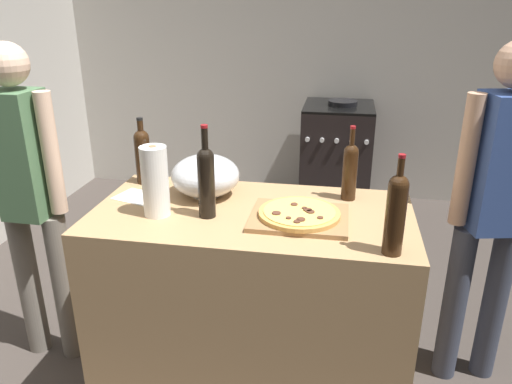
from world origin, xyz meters
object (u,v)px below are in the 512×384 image
(pizza, at_px, (299,213))
(wine_bottle_dark, at_px, (206,179))
(stove, at_px, (336,158))
(wine_bottle_amber, at_px, (143,154))
(mixing_bowl, at_px, (205,176))
(wine_bottle_green, at_px, (350,169))
(paper_towel_roll, at_px, (155,181))
(wine_bottle_clear, at_px, (396,211))
(person_in_stripes, at_px, (30,193))
(person_in_red, at_px, (494,203))

(pizza, height_order, wine_bottle_dark, wine_bottle_dark)
(stove, bearing_deg, wine_bottle_amber, -114.94)
(mixing_bowl, relative_size, wine_bottle_green, 0.92)
(pizza, height_order, wine_bottle_amber, wine_bottle_amber)
(wine_bottle_dark, distance_m, wine_bottle_amber, 0.53)
(paper_towel_roll, xyz_separation_m, wine_bottle_amber, (-0.20, 0.36, -0.00))
(wine_bottle_green, relative_size, stove, 0.35)
(mixing_bowl, xyz_separation_m, wine_bottle_clear, (0.80, -0.42, 0.07))
(pizza, distance_m, wine_bottle_clear, 0.44)
(pizza, bearing_deg, wine_bottle_dark, -175.84)
(wine_bottle_green, bearing_deg, wine_bottle_clear, -72.44)
(wine_bottle_amber, relative_size, person_in_stripes, 0.21)
(wine_bottle_green, height_order, person_in_stripes, person_in_stripes)
(wine_bottle_green, height_order, stove, wine_bottle_green)
(pizza, distance_m, person_in_stripes, 1.28)
(wine_bottle_green, relative_size, person_in_stripes, 0.21)
(paper_towel_roll, relative_size, wine_bottle_amber, 0.93)
(wine_bottle_green, distance_m, wine_bottle_dark, 0.65)
(wine_bottle_clear, relative_size, wine_bottle_green, 1.09)
(pizza, height_order, mixing_bowl, mixing_bowl)
(mixing_bowl, height_order, person_in_red, person_in_red)
(wine_bottle_clear, relative_size, person_in_stripes, 0.23)
(mixing_bowl, distance_m, person_in_stripes, 0.84)
(mixing_bowl, relative_size, wine_bottle_amber, 0.96)
(wine_bottle_dark, relative_size, stove, 0.41)
(pizza, height_order, paper_towel_roll, paper_towel_roll)
(wine_bottle_green, xyz_separation_m, wine_bottle_amber, (-0.99, 0.04, 0.00))
(wine_bottle_dark, xyz_separation_m, person_in_stripes, (-0.89, 0.11, -0.16))
(mixing_bowl, relative_size, wine_bottle_dark, 0.80)
(paper_towel_roll, xyz_separation_m, stove, (0.71, 2.32, -0.58))
(wine_bottle_dark, bearing_deg, person_in_stripes, 173.25)
(paper_towel_roll, bearing_deg, person_in_red, 13.03)
(paper_towel_roll, distance_m, wine_bottle_dark, 0.21)
(wine_bottle_dark, distance_m, person_in_stripes, 0.91)
(paper_towel_roll, bearing_deg, wine_bottle_amber, 119.28)
(pizza, relative_size, wine_bottle_green, 0.99)
(pizza, bearing_deg, person_in_stripes, 176.51)
(mixing_bowl, height_order, wine_bottle_dark, wine_bottle_dark)
(pizza, bearing_deg, wine_bottle_green, 53.84)
(wine_bottle_clear, xyz_separation_m, wine_bottle_green, (-0.16, 0.49, -0.02))
(person_in_red, bearing_deg, pizza, -161.17)
(wine_bottle_dark, distance_m, person_in_red, 1.25)
(pizza, xyz_separation_m, mixing_bowl, (-0.45, 0.20, 0.06))
(mixing_bowl, bearing_deg, pizza, -23.83)
(wine_bottle_amber, height_order, stove, wine_bottle_amber)
(person_in_red, bearing_deg, mixing_bowl, -176.36)
(mixing_bowl, xyz_separation_m, person_in_red, (1.27, 0.08, -0.07))
(wine_bottle_dark, bearing_deg, mixing_bowl, 106.93)
(wine_bottle_amber, xyz_separation_m, person_in_red, (1.62, -0.03, -0.13))
(paper_towel_roll, bearing_deg, wine_bottle_dark, 5.34)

